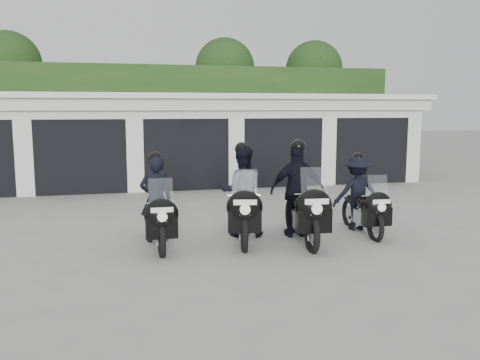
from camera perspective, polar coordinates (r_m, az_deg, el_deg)
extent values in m
plane|color=#979792|center=(10.48, -1.90, -5.84)|extent=(80.00, 80.00, 0.00)
cube|color=silver|center=(18.61, -7.25, 4.58)|extent=(16.00, 6.00, 2.80)
cube|color=silver|center=(18.38, -7.27, 9.15)|extent=(16.40, 6.80, 0.16)
cube|color=silver|center=(15.35, -5.97, 8.53)|extent=(16.40, 0.12, 0.40)
cube|color=black|center=(15.76, -5.95, -0.71)|extent=(16.00, 0.06, 0.24)
cube|color=silver|center=(15.87, -23.02, 3.40)|extent=(0.50, 0.50, 2.80)
cube|color=black|center=(16.76, -17.14, 2.87)|extent=(2.60, 2.60, 2.20)
cube|color=silver|center=(15.65, -17.59, 7.64)|extent=(2.60, 0.50, 0.60)
cube|color=silver|center=(15.66, -11.74, 3.82)|extent=(0.50, 0.50, 2.80)
cube|color=black|center=(16.85, -6.55, 3.20)|extent=(2.60, 2.60, 2.20)
cube|color=silver|center=(15.75, -6.16, 7.97)|extent=(2.60, 0.50, 0.60)
cube|color=silver|center=(16.06, -0.60, 4.09)|extent=(0.50, 0.50, 2.80)
cube|color=black|center=(17.50, 3.59, 3.42)|extent=(2.60, 2.60, 2.20)
cube|color=silver|center=(16.44, 4.72, 7.99)|extent=(2.60, 0.50, 0.60)
cube|color=silver|center=(17.03, 9.65, 4.20)|extent=(0.50, 0.50, 2.80)
cube|color=black|center=(18.65, 12.75, 3.53)|extent=(2.60, 2.60, 2.20)
cube|color=silver|center=(17.66, 14.41, 7.77)|extent=(2.60, 0.50, 0.60)
cube|color=silver|center=(18.47, 18.55, 4.20)|extent=(0.50, 0.50, 2.80)
cube|color=#183A15|center=(22.56, -8.43, 7.07)|extent=(20.00, 2.00, 4.30)
sphere|color=#183A15|center=(24.44, -24.58, 11.79)|extent=(2.80, 2.80, 2.80)
cylinder|color=black|center=(24.39, -24.20, 5.34)|extent=(0.24, 0.24, 3.30)
sphere|color=#183A15|center=(24.56, -1.72, 12.48)|extent=(2.80, 2.80, 2.80)
cylinder|color=black|center=(24.51, -1.69, 6.06)|extent=(0.24, 0.24, 3.30)
sphere|color=#183A15|center=(25.86, 8.31, 12.18)|extent=(2.80, 2.80, 2.80)
cylinder|color=black|center=(25.81, 8.19, 6.08)|extent=(0.24, 0.24, 3.30)
torus|color=black|center=(8.89, -8.82, -6.56)|extent=(0.11, 0.69, 0.69)
torus|color=black|center=(10.20, -9.54, -4.67)|extent=(0.11, 0.69, 0.69)
cube|color=#B3B3B9|center=(9.54, -9.22, -5.14)|extent=(0.25, 0.52, 0.30)
cube|color=black|center=(9.56, -9.19, -6.04)|extent=(0.09, 1.22, 0.06)
ellipsoid|color=black|center=(9.32, -9.18, -3.45)|extent=(0.31, 0.54, 0.27)
cube|color=black|center=(9.71, -9.40, -2.87)|extent=(0.25, 0.52, 0.09)
ellipsoid|color=black|center=(8.71, -8.83, -3.87)|extent=(0.59, 0.32, 0.56)
cube|color=black|center=(8.76, -8.80, -5.25)|extent=(0.55, 0.21, 0.38)
cube|color=#B2BFC6|center=(8.67, -8.90, -1.40)|extent=(0.41, 0.11, 0.48)
cylinder|color=silver|center=(8.86, -8.97, -2.55)|extent=(0.53, 0.03, 0.03)
cube|color=white|center=(8.53, -8.75, -3.35)|extent=(0.38, 0.02, 0.08)
cube|color=white|center=(8.60, -8.74, -4.42)|extent=(0.17, 0.02, 0.09)
imported|color=black|center=(9.70, -9.42, -2.10)|extent=(0.60, 0.40, 1.65)
sphere|color=black|center=(9.60, -9.53, 2.44)|extent=(0.25, 0.25, 0.25)
torus|color=black|center=(9.10, 0.49, -5.95)|extent=(0.25, 0.75, 0.74)
torus|color=black|center=(10.52, 0.09, -4.01)|extent=(0.25, 0.75, 0.74)
cube|color=#B3B3B9|center=(9.81, 0.27, -4.48)|extent=(0.37, 0.60, 0.33)
cube|color=black|center=(9.83, 0.28, -5.43)|extent=(0.34, 1.31, 0.06)
ellipsoid|color=black|center=(9.57, 0.32, -2.68)|extent=(0.44, 0.64, 0.29)
cube|color=black|center=(10.00, 0.20, -2.10)|extent=(0.37, 0.60, 0.10)
ellipsoid|color=black|center=(8.91, 0.52, -3.09)|extent=(0.69, 0.45, 0.61)
cube|color=black|center=(8.96, 0.52, -4.56)|extent=(0.62, 0.33, 0.41)
cube|color=#B2BFC6|center=(8.87, 0.51, -0.48)|extent=(0.46, 0.20, 0.52)
cylinder|color=silver|center=(9.08, 0.46, -1.71)|extent=(0.56, 0.14, 0.03)
cube|color=white|center=(8.72, 0.58, -2.53)|extent=(0.40, 0.09, 0.09)
cube|color=white|center=(8.79, 0.57, -3.67)|extent=(0.18, 0.05, 0.10)
imported|color=black|center=(10.00, 0.20, -1.29)|extent=(0.98, 0.83, 1.79)
sphere|color=black|center=(9.89, 0.20, 3.50)|extent=(0.27, 0.27, 0.27)
torus|color=black|center=(9.12, 8.08, -5.94)|extent=(0.19, 0.77, 0.77)
torus|color=black|center=(10.54, 5.82, -3.99)|extent=(0.19, 0.77, 0.77)
cube|color=#B3B3B9|center=(9.83, 6.84, -4.45)|extent=(0.33, 0.60, 0.34)
cube|color=black|center=(9.85, 6.85, -5.43)|extent=(0.22, 1.37, 0.06)
ellipsoid|color=black|center=(9.59, 7.15, -2.59)|extent=(0.40, 0.64, 0.30)
cube|color=black|center=(10.01, 6.48, -2.00)|extent=(0.33, 0.60, 0.11)
ellipsoid|color=black|center=(8.93, 8.29, -3.00)|extent=(0.69, 0.41, 0.63)
cube|color=black|center=(8.98, 8.26, -4.51)|extent=(0.63, 0.29, 0.42)
cube|color=#B2BFC6|center=(8.89, 8.29, -0.30)|extent=(0.47, 0.17, 0.54)
cylinder|color=silver|center=(9.09, 7.95, -1.58)|extent=(0.59, 0.09, 0.03)
cube|color=white|center=(8.74, 8.63, -2.41)|extent=(0.42, 0.06, 0.09)
cube|color=white|center=(8.80, 8.55, -3.58)|extent=(0.19, 0.03, 0.11)
imported|color=black|center=(10.01, 6.46, -1.17)|extent=(1.14, 0.72, 1.84)
sphere|color=black|center=(9.91, 6.54, 3.77)|extent=(0.28, 0.28, 0.28)
torus|color=black|center=(10.10, 14.96, -5.05)|extent=(0.13, 0.65, 0.65)
torus|color=black|center=(11.24, 12.14, -3.63)|extent=(0.13, 0.65, 0.65)
cube|color=#B3B3B9|center=(10.67, 13.45, -3.96)|extent=(0.25, 0.50, 0.28)
cube|color=black|center=(10.68, 13.46, -4.72)|extent=(0.13, 1.15, 0.05)
ellipsoid|color=black|center=(10.48, 13.84, -2.51)|extent=(0.31, 0.52, 0.26)
cube|color=black|center=(10.81, 13.01, -2.06)|extent=(0.25, 0.50, 0.09)
ellipsoid|color=black|center=(9.95, 15.22, -2.80)|extent=(0.57, 0.32, 0.53)
cube|color=black|center=(9.99, 15.18, -3.95)|extent=(0.52, 0.22, 0.35)
cube|color=#B2BFC6|center=(9.92, 15.23, -0.76)|extent=(0.39, 0.12, 0.45)
cylinder|color=silver|center=(10.08, 14.82, -1.73)|extent=(0.50, 0.05, 0.02)
cube|color=white|center=(9.80, 15.63, -2.35)|extent=(0.35, 0.03, 0.08)
cube|color=white|center=(9.86, 15.53, -3.24)|extent=(0.16, 0.02, 0.09)
imported|color=black|center=(10.81, 12.99, -1.41)|extent=(1.03, 0.57, 1.55)
sphere|color=black|center=(10.72, 13.11, 2.43)|extent=(0.24, 0.24, 0.24)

